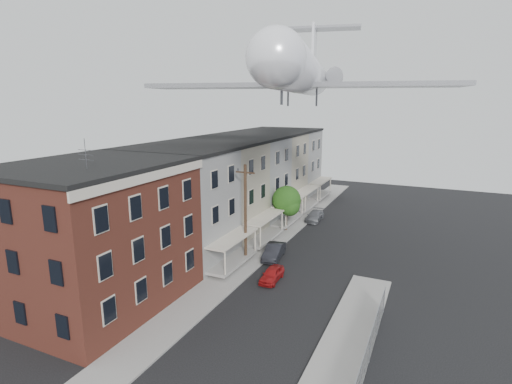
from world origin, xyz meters
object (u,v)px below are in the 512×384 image
at_px(utility_pole, 245,213).
at_px(car_far, 315,216).
at_px(airplane, 302,73).
at_px(street_tree, 287,202).
at_px(car_near, 272,274).
at_px(car_mid, 274,251).

height_order(utility_pole, car_far, utility_pole).
distance_m(car_far, airplane, 18.98).
bearing_deg(street_tree, car_near, -75.18).
height_order(street_tree, car_mid, street_tree).
relative_size(street_tree, car_near, 1.60).
relative_size(car_near, airplane, 0.11).
distance_m(street_tree, car_near, 13.26).
relative_size(utility_pole, street_tree, 1.73).
relative_size(car_near, car_far, 0.79).
bearing_deg(street_tree, car_mid, -78.21).
relative_size(car_mid, car_far, 1.00).
bearing_deg(utility_pole, car_near, -35.44).
height_order(car_near, airplane, airplane).
height_order(car_mid, car_far, car_mid).
relative_size(utility_pole, car_near, 2.77).
height_order(street_tree, airplane, airplane).
relative_size(car_far, airplane, 0.13).
height_order(street_tree, car_near, street_tree).
relative_size(car_mid, airplane, 0.13).
bearing_deg(car_mid, airplane, 63.74).
xyz_separation_m(utility_pole, street_tree, (0.33, 9.92, -1.22)).
bearing_deg(car_near, car_mid, 108.43).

